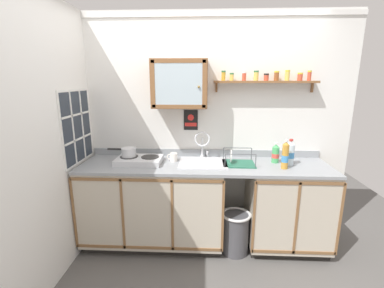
# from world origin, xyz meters

# --- Properties ---
(floor) EXTENTS (5.66, 5.66, 0.00)m
(floor) POSITION_xyz_m (0.00, 0.00, 0.00)
(floor) COLOR #565451
(floor) RESTS_ON ground
(back_wall) EXTENTS (3.26, 0.07, 2.53)m
(back_wall) POSITION_xyz_m (0.00, 0.59, 1.27)
(back_wall) COLOR white
(back_wall) RESTS_ON ground
(side_wall_left) EXTENTS (0.05, 3.36, 2.53)m
(side_wall_left) POSITION_xyz_m (-1.36, -0.32, 1.26)
(side_wall_left) COLOR white
(side_wall_left) RESTS_ON ground
(lower_cabinet_run) EXTENTS (1.52, 0.64, 0.91)m
(lower_cabinet_run) POSITION_xyz_m (-0.56, 0.25, 0.46)
(lower_cabinet_run) COLOR black
(lower_cabinet_run) RESTS_ON ground
(lower_cabinet_run_right) EXTENTS (0.85, 0.64, 0.91)m
(lower_cabinet_run_right) POSITION_xyz_m (0.90, 0.25, 0.46)
(lower_cabinet_run_right) COLOR black
(lower_cabinet_run_right) RESTS_ON ground
(countertop) EXTENTS (2.62, 0.66, 0.03)m
(countertop) POSITION_xyz_m (0.00, 0.25, 0.92)
(countertop) COLOR gray
(countertop) RESTS_ON lower_cabinet_run
(backsplash) EXTENTS (2.62, 0.02, 0.08)m
(backsplash) POSITION_xyz_m (0.00, 0.55, 0.98)
(backsplash) COLOR gray
(backsplash) RESTS_ON countertop
(sink) EXTENTS (0.51, 0.46, 0.44)m
(sink) POSITION_xyz_m (-0.02, 0.29, 0.92)
(sink) COLOR silver
(sink) RESTS_ON countertop
(hot_plate_stove) EXTENTS (0.48, 0.32, 0.07)m
(hot_plate_stove) POSITION_xyz_m (-0.70, 0.24, 0.97)
(hot_plate_stove) COLOR silver
(hot_plate_stove) RESTS_ON countertop
(saucepan) EXTENTS (0.31, 0.16, 0.09)m
(saucepan) POSITION_xyz_m (-0.82, 0.27, 1.06)
(saucepan) COLOR silver
(saucepan) RESTS_ON hot_plate_stove
(bottle_soda_green_0) EXTENTS (0.08, 0.08, 0.22)m
(bottle_soda_green_0) POSITION_xyz_m (0.76, 0.34, 1.04)
(bottle_soda_green_0) COLOR #4CB266
(bottle_soda_green_0) RESTS_ON countertop
(bottle_water_clear_1) EXTENTS (0.09, 0.09, 0.28)m
(bottle_water_clear_1) POSITION_xyz_m (0.89, 0.26, 1.06)
(bottle_water_clear_1) COLOR silver
(bottle_water_clear_1) RESTS_ON countertop
(bottle_juice_amber_2) EXTENTS (0.07, 0.07, 0.30)m
(bottle_juice_amber_2) POSITION_xyz_m (0.80, 0.14, 1.07)
(bottle_juice_amber_2) COLOR gold
(bottle_juice_amber_2) RESTS_ON countertop
(dish_rack) EXTENTS (0.33, 0.28, 0.15)m
(dish_rack) POSITION_xyz_m (0.35, 0.25, 0.96)
(dish_rack) COLOR #26664C
(dish_rack) RESTS_ON countertop
(mug) EXTENTS (0.12, 0.08, 0.09)m
(mug) POSITION_xyz_m (-0.34, 0.33, 0.98)
(mug) COLOR white
(mug) RESTS_ON countertop
(wall_cabinet) EXTENTS (0.58, 0.32, 0.50)m
(wall_cabinet) POSITION_xyz_m (-0.27, 0.41, 1.77)
(wall_cabinet) COLOR brown
(spice_shelf) EXTENTS (1.09, 0.14, 0.23)m
(spice_shelf) POSITION_xyz_m (0.64, 0.49, 1.81)
(spice_shelf) COLOR brown
(warning_sign) EXTENTS (0.16, 0.01, 0.23)m
(warning_sign) POSITION_xyz_m (-0.16, 0.56, 1.36)
(warning_sign) COLOR black
(window) EXTENTS (0.03, 0.62, 0.76)m
(window) POSITION_xyz_m (-1.33, 0.20, 1.34)
(window) COLOR #262D38
(trash_bin) EXTENTS (0.31, 0.31, 0.46)m
(trash_bin) POSITION_xyz_m (0.34, 0.09, 0.24)
(trash_bin) COLOR #4C4C51
(trash_bin) RESTS_ON ground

